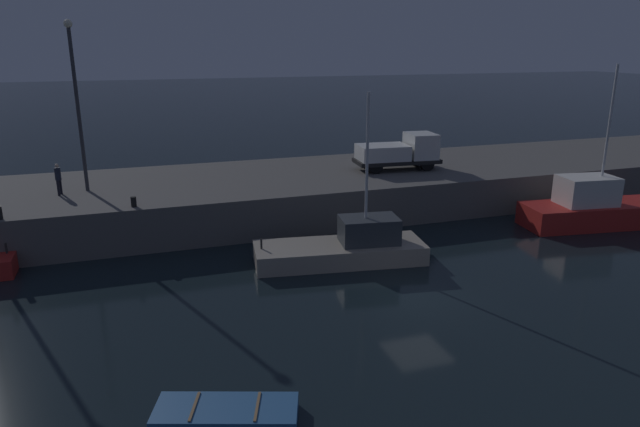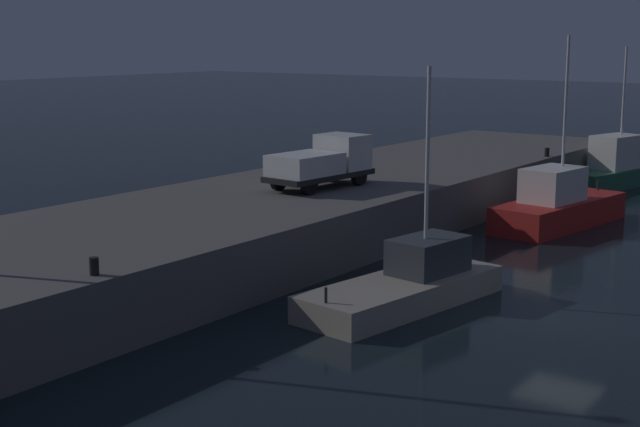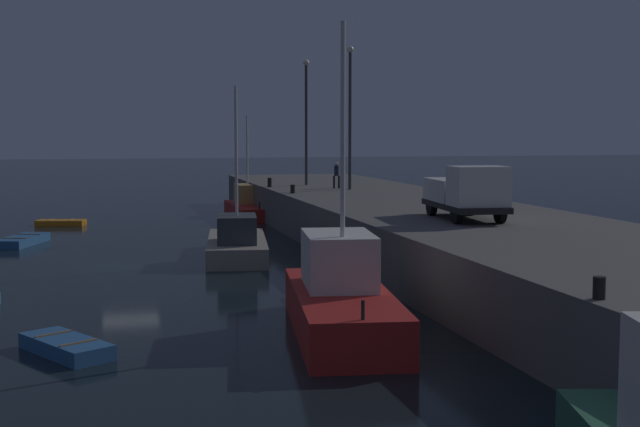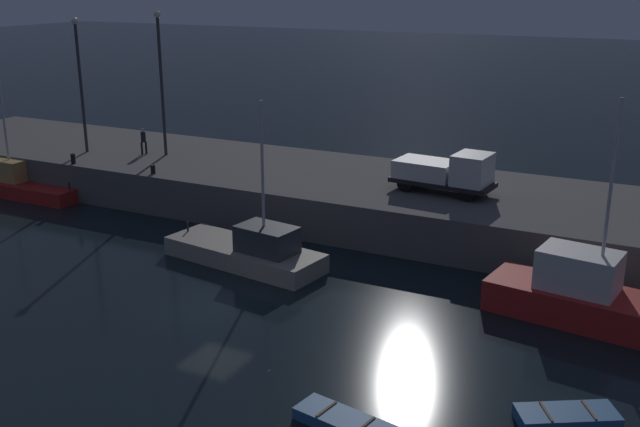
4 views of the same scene
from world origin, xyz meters
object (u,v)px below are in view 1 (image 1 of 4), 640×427
Objects in this scene: fishing_trawler_red at (346,247)px; dockworker at (58,177)px; fishing_boat_white at (593,208)px; utility_truck at (400,152)px; dinghy_orange_near at (226,414)px; lamp_post_east at (76,95)px; bollard_west at (134,202)px.

dockworker is at bearing 147.22° from fishing_trawler_red.
utility_truck is at bearing 137.62° from fishing_boat_white.
fishing_boat_white is at bearing 25.73° from dinghy_orange_near.
fishing_boat_white reaches higher than dockworker.
utility_truck is 20.52m from dockworker.
fishing_trawler_red is 16.19m from dockworker.
dinghy_orange_near is at bearing -126.28° from fishing_trawler_red.
dockworker is at bearing -159.58° from lamp_post_east.
dockworker is at bearing 134.85° from bollard_west.
utility_truck is at bearing -1.39° from lamp_post_east.
fishing_boat_white is 1.64× the size of utility_truck.
fishing_trawler_red is 1.99× the size of dinghy_orange_near.
lamp_post_east is 5.31× the size of dockworker.
dinghy_orange_near is 21.48m from lamp_post_east.
fishing_boat_white is at bearing -16.76° from lamp_post_east.
dinghy_orange_near is 0.76× the size of utility_truck.
bollard_west is at bearing 170.87° from fishing_boat_white.
dinghy_orange_near is 20.25m from dockworker.
bollard_west is at bearing 97.21° from dinghy_orange_near.
lamp_post_east is at bearing 102.42° from dinghy_orange_near.
lamp_post_east is at bearing 178.61° from utility_truck.
fishing_trawler_red reaches higher than dinghy_orange_near.
fishing_boat_white is 11.99m from utility_truck.
utility_truck reaches higher than dinghy_orange_near.
utility_truck is at bearing 12.85° from bollard_west.
bollard_west is at bearing -60.91° from lamp_post_east.
bollard_west is at bearing -167.15° from utility_truck.
fishing_boat_white is 25.81m from bollard_west.
fishing_boat_white is at bearing -42.38° from utility_truck.
fishing_trawler_red is 11.00m from bollard_west.
lamp_post_east reaches higher than bollard_west.
fishing_trawler_red is at bearing -177.14° from fishing_boat_white.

